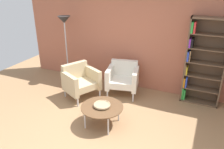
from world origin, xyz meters
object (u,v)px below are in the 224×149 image
at_px(bookshelf_tall, 202,62).
at_px(decorative_bowl, 102,105).
at_px(armchair_near_window, 123,78).
at_px(coffee_table_low, 102,108).
at_px(floor_lamp_torchiere, 65,28).
at_px(armchair_by_bookshelf, 80,80).

bearing_deg(bookshelf_tall, decorative_bowl, -132.57).
bearing_deg(armchair_near_window, coffee_table_low, -97.13).
bearing_deg(decorative_bowl, floor_lamp_torchiere, 140.28).
xyz_separation_m(decorative_bowl, armchair_near_window, (-0.12, 1.36, -0.02)).
xyz_separation_m(decorative_bowl, floor_lamp_torchiere, (-1.76, 1.47, 1.01)).
height_order(armchair_near_window, armchair_by_bookshelf, same).
bearing_deg(coffee_table_low, armchair_near_window, 95.06).
height_order(bookshelf_tall, coffee_table_low, bookshelf_tall).
height_order(bookshelf_tall, armchair_near_window, bookshelf_tall).
distance_m(coffee_table_low, decorative_bowl, 0.06).
bearing_deg(floor_lamp_torchiere, coffee_table_low, -39.72).
relative_size(armchair_near_window, armchair_by_bookshelf, 0.91).
bearing_deg(decorative_bowl, armchair_by_bookshelf, 140.40).
distance_m(bookshelf_tall, armchair_near_window, 1.80).
xyz_separation_m(coffee_table_low, armchair_by_bookshelf, (-0.97, 0.80, 0.04)).
relative_size(decorative_bowl, armchair_near_window, 0.38).
height_order(bookshelf_tall, armchair_by_bookshelf, bookshelf_tall).
relative_size(armchair_near_window, floor_lamp_torchiere, 0.48).
xyz_separation_m(coffee_table_low, floor_lamp_torchiere, (-1.76, 1.47, 1.08)).
relative_size(bookshelf_tall, armchair_near_window, 2.28).
distance_m(coffee_table_low, armchair_near_window, 1.36).
xyz_separation_m(armchair_by_bookshelf, floor_lamp_torchiere, (-0.79, 0.66, 1.03)).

